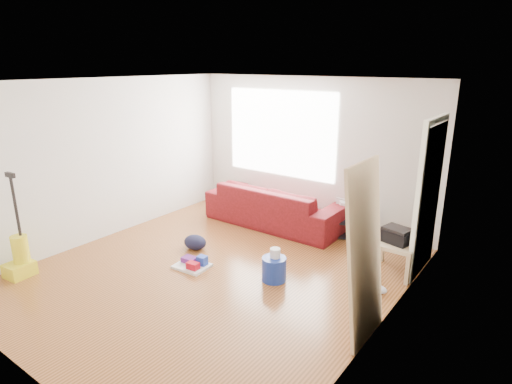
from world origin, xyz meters
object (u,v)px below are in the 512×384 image
Objects in this scene: sofa at (275,224)px; tv_stand at (349,227)px; side_table at (396,247)px; bucket at (274,280)px; cleaning_tray at (193,264)px; backpack at (195,248)px; vacuum at (20,257)px.

sofa is 1.30m from tv_stand.
side_table is 1.75× the size of bucket.
bucket is (-0.15, -1.94, -0.15)m from tv_stand.
bucket is at bearing -135.89° from side_table.
cleaning_tray reaches higher than backpack.
tv_stand is at bearing 85.46° from bucket.
bucket reaches higher than backpack.
vacuum reaches higher than sofa.
cleaning_tray is at bearing 90.26° from sofa.
bucket is at bearing 28.63° from vacuum.
vacuum is (-2.78, -1.87, 0.26)m from bucket.
side_table reaches higher than sofa.
cleaning_tray is at bearing -136.30° from tv_stand.
sofa is 2.01m from bucket.
cleaning_tray is at bearing -41.08° from backpack.
tv_stand is 2.48m from backpack.
backpack is 2.36m from vacuum.
cleaning_tray is 1.29× the size of backpack.
cleaning_tray is at bearing -146.61° from side_table.
sofa is 1.73× the size of vacuum.
sofa reaches higher than backpack.
vacuum is at bearing -137.97° from cleaning_tray.
backpack is (-1.51, 0.11, 0.00)m from bucket.
backpack is at bearing -159.00° from side_table.
side_table is 1.68m from bucket.
backpack is (-0.41, 0.47, -0.05)m from cleaning_tray.
tv_stand is at bearing 141.78° from side_table.
side_table is 4.97m from vacuum.
vacuum is (-1.68, -1.51, 0.21)m from cleaning_tray.
vacuum is (-1.67, -3.54, 0.26)m from sofa.
vacuum reaches higher than bucket.
side_table is 0.40× the size of vacuum.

